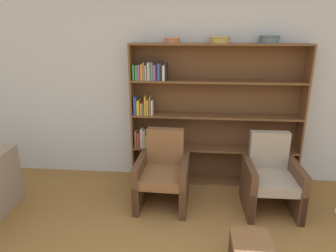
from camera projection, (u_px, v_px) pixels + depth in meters
wall_back at (207, 87)px, 4.25m from camera, size 12.00×0.06×2.75m
bookshelf at (201, 118)px, 4.23m from camera, size 2.36×0.30×1.99m
bowl_brass at (172, 40)px, 3.92m from camera, size 0.22×0.22×0.07m
bowl_cream at (220, 39)px, 3.86m from camera, size 0.27×0.27×0.08m
bowl_terracotta at (269, 39)px, 3.81m from camera, size 0.27×0.27×0.10m
armchair_leather at (163, 174)px, 3.80m from camera, size 0.66×0.70×0.93m
armchair_cushioned at (271, 178)px, 3.69m from camera, size 0.65×0.69×0.93m
footstool at (251, 244)px, 2.73m from camera, size 0.36×0.36×0.33m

